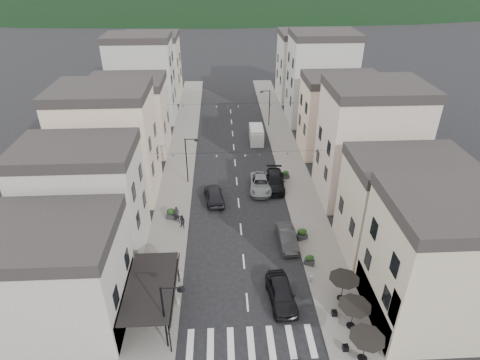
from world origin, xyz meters
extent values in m
cube|color=slate|center=(-7.50, 32.00, 0.06)|extent=(4.00, 76.00, 0.12)
cube|color=slate|center=(7.50, 32.00, 0.06)|extent=(4.00, 76.00, 0.12)
cube|color=#A7A399|center=(-15.50, 5.00, 4.00)|extent=(12.00, 8.00, 8.00)
cube|color=#BFB197|center=(14.50, 4.00, 5.00)|extent=(10.00, 8.00, 10.00)
cube|color=black|center=(-7.50, 5.00, 3.20)|extent=(3.60, 7.50, 0.15)
cube|color=black|center=(-5.70, 5.00, 2.70)|extent=(0.34, 7.50, 0.99)
cylinder|color=black|center=(-5.80, 1.50, 1.60)|extent=(0.10, 0.10, 3.20)
cylinder|color=black|center=(-5.80, 8.50, 1.60)|extent=(0.10, 0.10, 3.20)
cube|color=#A7A399|center=(-14.50, 14.00, 5.00)|extent=(10.00, 7.00, 10.00)
cube|color=#262323|center=(-14.50, 14.00, 10.50)|extent=(10.20, 7.14, 1.00)
cube|color=#C9AF97|center=(-14.50, 24.00, 6.00)|extent=(10.00, 8.00, 12.00)
cube|color=#262323|center=(-14.50, 24.00, 12.50)|extent=(10.20, 8.16, 1.00)
cube|color=#BBA697|center=(-14.50, 36.00, 4.75)|extent=(10.00, 8.00, 9.50)
cube|color=#262323|center=(-14.50, 36.00, 10.00)|extent=(10.20, 8.16, 1.00)
cube|color=#ACACA7|center=(-14.50, 48.00, 6.50)|extent=(10.00, 7.00, 13.00)
cube|color=#262323|center=(-14.50, 48.00, 13.50)|extent=(10.20, 7.14, 1.00)
cube|color=#BFB197|center=(-14.50, 60.00, 5.50)|extent=(10.00, 9.00, 11.00)
cube|color=#262323|center=(-14.50, 60.00, 11.50)|extent=(10.20, 9.18, 1.00)
cube|color=#BFB197|center=(14.50, 12.00, 4.50)|extent=(10.00, 7.00, 9.00)
cube|color=#262323|center=(14.50, 12.00, 9.50)|extent=(10.20, 7.14, 1.00)
cube|color=#BBA697|center=(14.50, 22.00, 6.25)|extent=(10.00, 8.00, 12.50)
cube|color=#262323|center=(14.50, 22.00, 13.00)|extent=(10.20, 8.16, 1.00)
cube|color=#C9AF97|center=(14.50, 34.00, 5.00)|extent=(10.00, 7.00, 10.00)
cube|color=#262323|center=(14.50, 34.00, 10.50)|extent=(10.20, 7.14, 1.00)
cube|color=#ACACA7|center=(14.50, 46.00, 6.75)|extent=(10.00, 8.00, 13.50)
cube|color=#262323|center=(14.50, 46.00, 14.00)|extent=(10.20, 8.16, 1.00)
cube|color=#A7A399|center=(14.50, 58.00, 5.75)|extent=(10.00, 9.00, 11.50)
cube|color=#262323|center=(14.50, 58.00, 12.00)|extent=(10.20, 9.18, 1.00)
cylinder|color=black|center=(7.70, 0.00, 1.27)|extent=(0.06, 0.06, 2.30)
cone|color=black|center=(7.70, 0.00, 2.37)|extent=(2.50, 2.50, 0.55)
cylinder|color=black|center=(7.70, 0.00, 0.49)|extent=(0.70, 0.70, 0.04)
cylinder|color=black|center=(7.70, 2.80, 1.27)|extent=(0.06, 0.06, 2.30)
cone|color=black|center=(7.70, 2.80, 2.37)|extent=(2.50, 2.50, 0.55)
cylinder|color=black|center=(7.70, 2.80, 0.49)|extent=(0.70, 0.70, 0.04)
cylinder|color=black|center=(7.70, 5.60, 1.27)|extent=(0.06, 0.06, 2.30)
cone|color=black|center=(7.70, 5.60, 2.37)|extent=(2.50, 2.50, 0.55)
cylinder|color=black|center=(7.70, 5.60, 0.49)|extent=(0.70, 0.70, 0.04)
cylinder|color=black|center=(-6.10, 2.00, 3.00)|extent=(0.14, 0.14, 6.00)
cylinder|color=black|center=(-5.40, 2.00, 5.90)|extent=(1.40, 0.10, 0.10)
cylinder|color=black|center=(-4.75, 2.00, 5.75)|extent=(0.56, 0.56, 0.08)
cylinder|color=black|center=(-6.10, 26.00, 3.00)|extent=(0.14, 0.14, 6.00)
cylinder|color=black|center=(-5.40, 26.00, 5.90)|extent=(1.40, 0.10, 0.10)
cylinder|color=black|center=(-4.75, 26.00, 5.75)|extent=(0.56, 0.56, 0.08)
cylinder|color=black|center=(6.10, 44.00, 3.00)|extent=(0.14, 0.14, 6.00)
cylinder|color=black|center=(5.40, 44.00, 5.90)|extent=(1.40, 0.10, 0.10)
cylinder|color=black|center=(4.75, 44.00, 5.75)|extent=(0.56, 0.56, 0.08)
cylinder|color=gray|center=(-5.70, 6.00, 0.42)|extent=(0.26, 0.26, 0.60)
cylinder|color=gray|center=(-5.70, 9.00, 0.42)|extent=(0.26, 0.26, 0.60)
cylinder|color=gray|center=(5.70, 8.00, 0.42)|extent=(0.26, 0.26, 0.60)
cylinder|color=black|center=(0.00, 22.00, 6.00)|extent=(19.00, 0.02, 0.02)
cone|color=beige|center=(-8.71, 22.00, 5.81)|extent=(0.28, 0.28, 0.24)
cone|color=navy|center=(-7.12, 22.00, 5.73)|extent=(0.28, 0.28, 0.24)
cone|color=beige|center=(-5.54, 22.00, 5.65)|extent=(0.28, 0.28, 0.24)
cone|color=navy|center=(-3.96, 22.00, 5.58)|extent=(0.28, 0.28, 0.24)
cone|color=beige|center=(-2.38, 22.00, 5.54)|extent=(0.28, 0.28, 0.24)
cone|color=navy|center=(-0.79, 22.00, 5.51)|extent=(0.28, 0.28, 0.24)
cone|color=beige|center=(0.79, 22.00, 5.51)|extent=(0.28, 0.28, 0.24)
cone|color=navy|center=(2.38, 22.00, 5.54)|extent=(0.28, 0.28, 0.24)
cone|color=beige|center=(3.96, 22.00, 5.58)|extent=(0.28, 0.28, 0.24)
cone|color=navy|center=(5.54, 22.00, 5.65)|extent=(0.28, 0.28, 0.24)
cone|color=beige|center=(7.12, 22.00, 5.73)|extent=(0.28, 0.28, 0.24)
cone|color=navy|center=(8.71, 22.00, 5.81)|extent=(0.28, 0.28, 0.24)
cylinder|color=black|center=(0.00, 38.00, 6.00)|extent=(19.00, 0.02, 0.02)
cone|color=beige|center=(-8.71, 38.00, 5.81)|extent=(0.28, 0.28, 0.24)
cone|color=navy|center=(-7.12, 38.00, 5.73)|extent=(0.28, 0.28, 0.24)
cone|color=beige|center=(-5.54, 38.00, 5.65)|extent=(0.28, 0.28, 0.24)
cone|color=navy|center=(-3.96, 38.00, 5.58)|extent=(0.28, 0.28, 0.24)
cone|color=beige|center=(-2.38, 38.00, 5.54)|extent=(0.28, 0.28, 0.24)
cone|color=navy|center=(-0.79, 38.00, 5.51)|extent=(0.28, 0.28, 0.24)
cone|color=beige|center=(0.79, 38.00, 5.51)|extent=(0.28, 0.28, 0.24)
cone|color=navy|center=(2.38, 38.00, 5.54)|extent=(0.28, 0.28, 0.24)
cone|color=beige|center=(3.96, 38.00, 5.58)|extent=(0.28, 0.28, 0.24)
cone|color=navy|center=(5.54, 38.00, 5.65)|extent=(0.28, 0.28, 0.24)
cone|color=beige|center=(7.12, 38.00, 5.73)|extent=(0.28, 0.28, 0.24)
cone|color=navy|center=(8.71, 38.00, 5.81)|extent=(0.28, 0.28, 0.24)
imported|color=black|center=(2.80, 6.00, 0.86)|extent=(2.45, 5.20, 1.72)
imported|color=#2D2D2F|center=(4.40, 13.36, 0.77)|extent=(1.84, 4.73, 1.54)
imported|color=gray|center=(2.80, 23.86, 0.77)|extent=(2.97, 5.73, 1.54)
imported|color=black|center=(4.60, 24.36, 0.82)|extent=(2.73, 5.82, 1.64)
imported|color=black|center=(-2.80, 21.56, 0.83)|extent=(2.59, 5.08, 1.66)
cube|color=#BCBCBE|center=(3.50, 38.05, 1.03)|extent=(2.05, 4.97, 2.05)
cube|color=#BCBCBE|center=(3.49, 37.43, 2.11)|extent=(1.97, 3.33, 0.51)
cylinder|color=black|center=(2.64, 36.22, 0.36)|extent=(0.27, 0.72, 0.72)
cylinder|color=black|center=(4.29, 36.18, 0.36)|extent=(0.27, 0.72, 0.72)
cylinder|color=black|center=(2.72, 39.92, 0.36)|extent=(0.27, 0.72, 0.72)
cylinder|color=black|center=(4.36, 39.88, 0.36)|extent=(0.27, 0.72, 0.72)
imported|color=black|center=(-6.72, 17.60, 1.01)|extent=(0.72, 0.53, 1.79)
imported|color=#24202B|center=(-6.08, 16.36, 0.89)|extent=(0.95, 0.92, 1.55)
cube|color=#2A2A2C|center=(-7.10, 5.88, 0.36)|extent=(1.09, 0.79, 0.49)
ellipsoid|color=black|center=(-7.10, 5.88, 0.90)|extent=(0.86, 0.54, 0.62)
cube|color=#2D2D30|center=(-7.35, 18.14, 0.40)|extent=(1.26, 0.90, 0.57)
ellipsoid|color=black|center=(-7.35, 18.14, 1.03)|extent=(1.00, 0.63, 0.72)
cube|color=#2B2B2E|center=(6.00, 13.95, 0.39)|extent=(1.23, 0.94, 0.54)
ellipsoid|color=black|center=(6.00, 13.95, 0.99)|extent=(0.96, 0.61, 0.70)
cube|color=#2E2E31|center=(6.00, 10.19, 0.35)|extent=(1.07, 0.86, 0.47)
ellipsoid|color=black|center=(6.00, 10.19, 0.87)|extent=(0.83, 0.53, 0.60)
cube|color=#2D2D2F|center=(6.18, 26.20, 0.37)|extent=(1.08, 0.76, 0.49)
ellipsoid|color=black|center=(6.18, 26.20, 0.90)|extent=(0.86, 0.55, 0.63)
camera|label=1|loc=(-1.81, -17.62, 25.40)|focal=30.00mm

